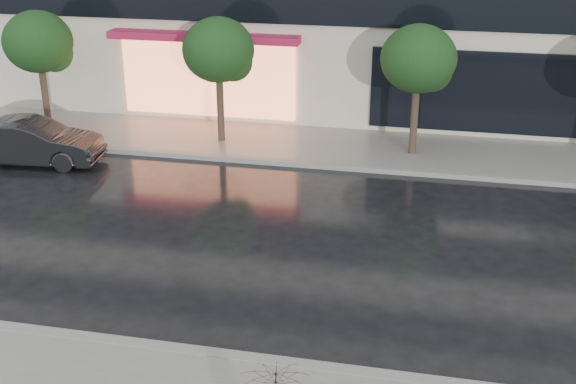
# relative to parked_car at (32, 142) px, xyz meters

# --- Properties ---
(ground) EXTENTS (120.00, 120.00, 0.00)m
(ground) POSITION_rel_parked_car_xyz_m (7.89, -7.12, -0.66)
(ground) COLOR black
(ground) RESTS_ON ground
(sidewalk_far) EXTENTS (60.00, 3.50, 0.12)m
(sidewalk_far) POSITION_rel_parked_car_xyz_m (7.89, 3.13, -0.60)
(sidewalk_far) COLOR slate
(sidewalk_far) RESTS_ON ground
(curb_near) EXTENTS (60.00, 0.25, 0.14)m
(curb_near) POSITION_rel_parked_car_xyz_m (7.89, -8.12, -0.59)
(curb_near) COLOR gray
(curb_near) RESTS_ON ground
(curb_far) EXTENTS (60.00, 0.25, 0.14)m
(curb_far) POSITION_rel_parked_car_xyz_m (7.89, 1.38, -0.59)
(curb_far) COLOR gray
(curb_far) RESTS_ON ground
(tree_far_west) EXTENTS (2.20, 2.20, 3.99)m
(tree_far_west) POSITION_rel_parked_car_xyz_m (-1.04, 2.91, 2.26)
(tree_far_west) COLOR #33261C
(tree_far_west) RESTS_ON ground
(tree_mid_west) EXTENTS (2.20, 2.20, 3.99)m
(tree_mid_west) POSITION_rel_parked_car_xyz_m (4.96, 2.91, 2.26)
(tree_mid_west) COLOR #33261C
(tree_mid_west) RESTS_ON ground
(tree_mid_east) EXTENTS (2.20, 2.20, 3.99)m
(tree_mid_east) POSITION_rel_parked_car_xyz_m (10.96, 2.91, 2.26)
(tree_mid_east) COLOR #33261C
(tree_mid_east) RESTS_ON ground
(parked_car) EXTENTS (4.16, 1.83, 1.33)m
(parked_car) POSITION_rel_parked_car_xyz_m (0.00, 0.00, 0.00)
(parked_car) COLOR black
(parked_car) RESTS_ON ground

